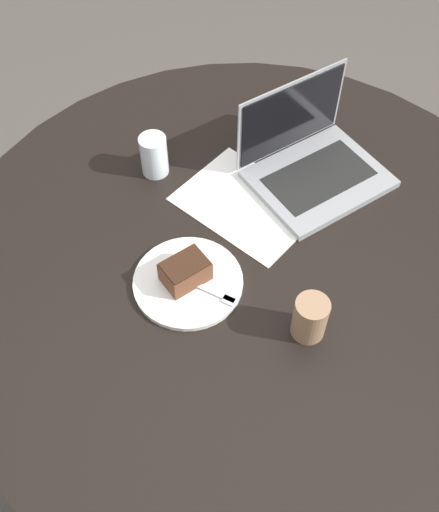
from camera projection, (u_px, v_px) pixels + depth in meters
ground_plane at (240, 388)px, 1.95m from camera, size 12.00×12.00×0.00m
dining_table at (248, 278)px, 1.44m from camera, size 1.40×1.40×0.74m
paper_document at (247, 203)px, 1.44m from camera, size 0.39×0.36×0.00m
plate at (188, 282)px, 1.30m from camera, size 0.24×0.24×0.01m
cake_slice at (185, 271)px, 1.27m from camera, size 0.09×0.11×0.06m
fork at (207, 289)px, 1.28m from camera, size 0.14×0.13×0.00m
coffee_glass at (310, 318)px, 1.19m from camera, size 0.07×0.07×0.10m
water_glass at (154, 155)px, 1.46m from camera, size 0.07×0.07×0.11m
laptop at (312, 164)px, 1.47m from camera, size 0.32×0.37×0.22m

